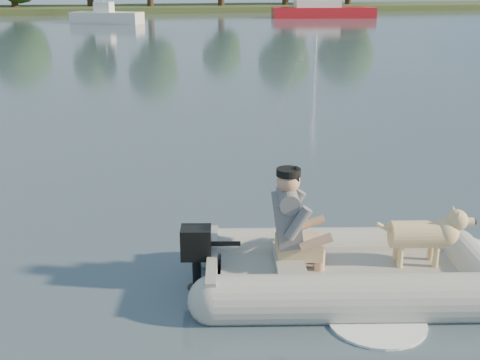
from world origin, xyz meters
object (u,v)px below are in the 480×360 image
object	(u,v)px
dog	(417,239)
motorboat	(107,9)
man	(289,217)
sailboat	(322,11)
dinghy	(357,235)

from	to	relation	value
dog	motorboat	bearing A→B (deg)	105.10
man	dog	bearing A→B (deg)	0.00
motorboat	sailboat	xyz separation A→B (m)	(18.95, 3.32, -0.53)
dinghy	dog	world-z (taller)	dinghy
dinghy	man	world-z (taller)	man
motorboat	dinghy	bearing A→B (deg)	-63.12
dinghy	sailboat	bearing A→B (deg)	81.90
man	sailboat	size ratio (longest dim) A/B	0.09
man	motorboat	world-z (taller)	motorboat
man	sailboat	xyz separation A→B (m)	(17.79, 47.04, -0.27)
dog	motorboat	distance (m)	44.09
man	motorboat	bearing A→B (deg)	103.31
dinghy	motorboat	xyz separation A→B (m)	(-1.87, 43.92, 0.45)
dog	motorboat	size ratio (longest dim) A/B	0.17
dinghy	man	size ratio (longest dim) A/B	4.35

